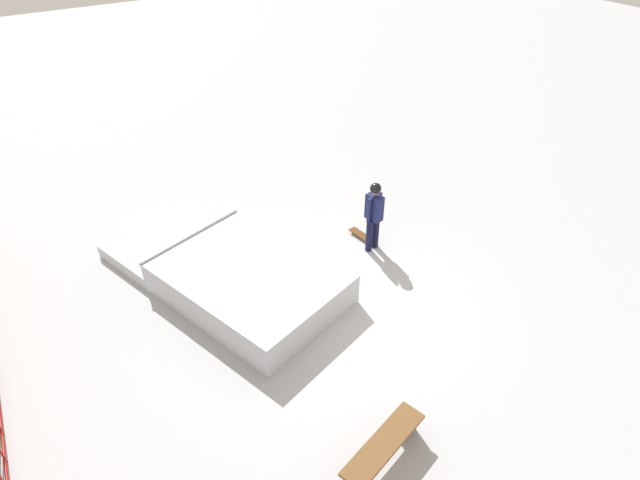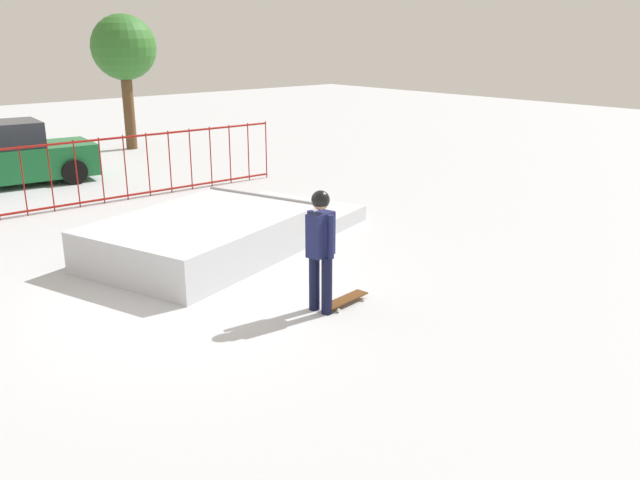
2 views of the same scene
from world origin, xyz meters
TOP-DOWN VIEW (x-y plane):
  - ground_plane at (0.00, 0.00)m, footprint 60.00×60.00m
  - skate_ramp at (1.54, 1.53)m, footprint 5.92×4.07m
  - skater at (1.07, -1.72)m, footprint 0.41×0.43m
  - skateboard at (1.50, -1.78)m, footprint 0.82×0.33m
  - park_bench at (-3.31, 1.41)m, footprint 0.83×1.65m

SIDE VIEW (x-z plane):
  - ground_plane at x=0.00m, z-range 0.00..0.00m
  - skateboard at x=1.50m, z-range 0.03..0.12m
  - skate_ramp at x=1.54m, z-range -0.05..0.69m
  - park_bench at x=-3.31m, z-range 0.12..0.60m
  - skater at x=1.07m, z-range 0.14..1.87m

